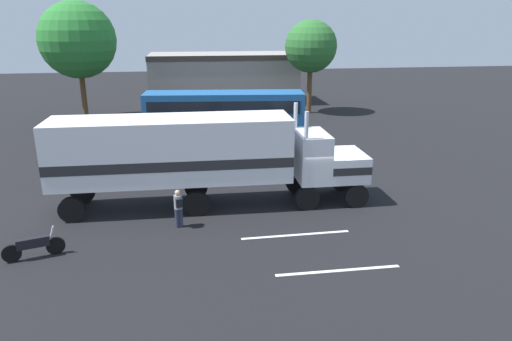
% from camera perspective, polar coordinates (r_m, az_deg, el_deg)
% --- Properties ---
extents(ground_plane, '(120.00, 120.00, 0.00)m').
position_cam_1_polar(ground_plane, '(22.61, 8.14, -3.60)').
color(ground_plane, black).
extents(lane_stripe_near, '(4.40, 0.24, 0.01)m').
position_cam_1_polar(lane_stripe_near, '(18.98, 4.84, -7.81)').
color(lane_stripe_near, silver).
rests_on(lane_stripe_near, ground_plane).
extents(lane_stripe_mid, '(4.40, 0.16, 0.01)m').
position_cam_1_polar(lane_stripe_mid, '(16.69, 9.96, -11.90)').
color(lane_stripe_mid, silver).
rests_on(lane_stripe_mid, ground_plane).
extents(semi_truck, '(14.21, 2.93, 4.50)m').
position_cam_1_polar(semi_truck, '(21.09, -7.17, 2.10)').
color(semi_truck, white).
rests_on(semi_truck, ground_plane).
extents(person_bystander, '(0.37, 0.47, 1.63)m').
position_cam_1_polar(person_bystander, '(19.52, -9.42, -4.41)').
color(person_bystander, '#2D3347').
rests_on(person_bystander, ground_plane).
extents(parked_bus, '(11.20, 3.67, 3.40)m').
position_cam_1_polar(parked_bus, '(33.16, -3.87, 7.19)').
color(parked_bus, '#1E5999').
rests_on(parked_bus, ground_plane).
extents(parked_car, '(4.45, 1.92, 1.57)m').
position_cam_1_polar(parked_car, '(34.27, -20.14, 4.33)').
color(parked_car, maroon).
rests_on(parked_car, ground_plane).
extents(motorcycle, '(2.05, 0.70, 1.12)m').
position_cam_1_polar(motorcycle, '(18.82, -25.40, -8.26)').
color(motorcycle, black).
rests_on(motorcycle, ground_plane).
extents(tree_left, '(6.18, 6.18, 9.70)m').
position_cam_1_polar(tree_left, '(42.03, -20.87, 14.59)').
color(tree_left, brown).
rests_on(tree_left, ground_plane).
extents(tree_center, '(4.59, 4.59, 8.23)m').
position_cam_1_polar(tree_center, '(42.99, 6.68, 14.72)').
color(tree_center, brown).
rests_on(tree_center, ground_plane).
extents(building_backdrop, '(14.81, 6.32, 4.95)m').
position_cam_1_polar(building_backdrop, '(48.55, -3.96, 11.35)').
color(building_backdrop, '#9E938C').
rests_on(building_backdrop, ground_plane).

